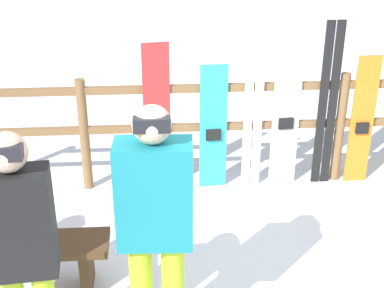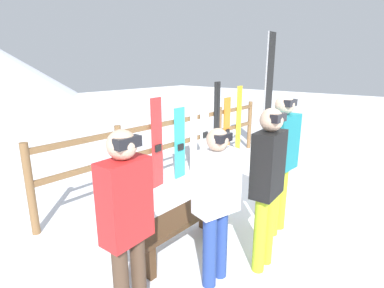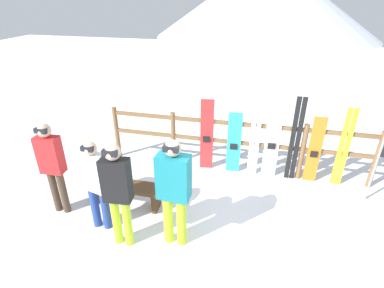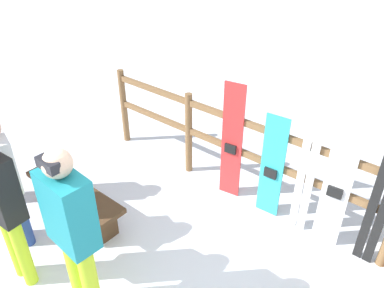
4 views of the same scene
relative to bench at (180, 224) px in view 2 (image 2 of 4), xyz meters
The scene contains 15 objects.
ground_plane 1.81m from the bench, ahead, with size 40.00×40.00×0.00m, color white.
fence 2.44m from the bench, 43.34° to the left, with size 5.51×0.10×1.22m.
bench is the anchor object (origin of this frame).
person_teal 1.47m from the bench, 30.98° to the right, with size 0.48×0.28×1.77m.
person_red 1.31m from the bench, 158.14° to the right, with size 0.39×0.23×1.68m.
person_black 1.16m from the bench, 68.55° to the right, with size 0.42×0.25×1.72m.
person_white 0.86m from the bench, 104.90° to the right, with size 0.46×0.33×1.57m.
snowboard_red 2.02m from the bench, 54.11° to the left, with size 0.27×0.09×1.58m.
snowboard_cyan 2.38m from the bench, 42.61° to the left, with size 0.28×0.07×1.35m.
ski_pair_white 2.72m from the bench, 36.67° to the left, with size 0.19×0.02×1.62m.
snowboard_white 3.00m from the bench, 32.62° to the left, with size 0.29×0.07×1.59m.
ski_pair_black 3.38m from the bench, 28.67° to the left, with size 0.19×0.02×1.77m.
snowboard_orange 3.70m from the bench, 25.69° to the left, with size 0.25×0.06×1.41m.
ski_pair_yellow 4.18m from the bench, 22.68° to the left, with size 0.20×0.02×1.64m.
rental_flag 4.79m from the bench, 15.09° to the left, with size 0.40×0.04×2.85m.
Camera 2 is at (-4.04, -1.82, 2.11)m, focal length 28.00 mm.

